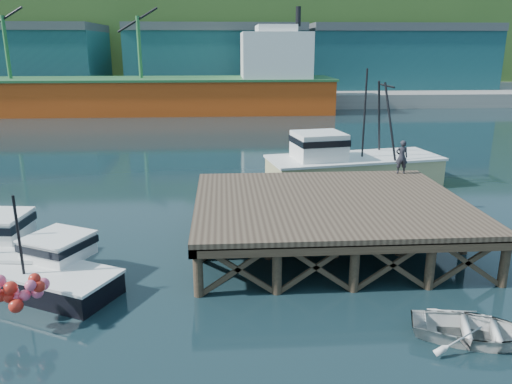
{
  "coord_description": "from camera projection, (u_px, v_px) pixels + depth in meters",
  "views": [
    {
      "loc": [
        0.79,
        -21.15,
        8.73
      ],
      "look_at": [
        2.33,
        2.0,
        1.93
      ],
      "focal_mm": 35.0,
      "sensor_mm": 36.0,
      "label": 1
    }
  ],
  "objects": [
    {
      "name": "ground",
      "position": [
        208.0,
        246.0,
        22.66
      ],
      "size": [
        300.0,
        300.0,
        0.0
      ],
      "primitive_type": "plane",
      "color": "black",
      "rests_on": "ground"
    },
    {
      "name": "wharf",
      "position": [
        330.0,
        204.0,
        22.28
      ],
      "size": [
        12.0,
        10.0,
        2.62
      ],
      "color": "brown",
      "rests_on": "ground"
    },
    {
      "name": "far_quay",
      "position": [
        218.0,
        91.0,
        89.4
      ],
      "size": [
        160.0,
        40.0,
        2.0
      ],
      "primitive_type": "cube",
      "color": "gray",
      "rests_on": "ground"
    },
    {
      "name": "warehouse_left",
      "position": [
        1.0,
        60.0,
        80.83
      ],
      "size": [
        32.0,
        16.0,
        9.0
      ],
      "primitive_type": "cube",
      "color": "#1A5257",
      "rests_on": "far_quay"
    },
    {
      "name": "warehouse_mid",
      "position": [
        217.0,
        60.0,
        83.07
      ],
      "size": [
        28.0,
        16.0,
        9.0
      ],
      "primitive_type": "cube",
      "color": "#1A5257",
      "rests_on": "far_quay"
    },
    {
      "name": "warehouse_right",
      "position": [
        393.0,
        60.0,
        84.99
      ],
      "size": [
        30.0,
        16.0,
        9.0
      ],
      "primitive_type": "cube",
      "color": "#1A5257",
      "rests_on": "far_quay"
    },
    {
      "name": "cargo_ship",
      "position": [
        153.0,
        88.0,
        67.15
      ],
      "size": [
        55.5,
        10.0,
        13.75
      ],
      "color": "#C94512",
      "rests_on": "ground"
    },
    {
      "name": "hillside",
      "position": [
        218.0,
        36.0,
        115.32
      ],
      "size": [
        220.0,
        50.0,
        22.0
      ],
      "primitive_type": "cube",
      "color": "#2D511E",
      "rests_on": "ground"
    },
    {
      "name": "boat_black",
      "position": [
        44.0,
        270.0,
        18.62
      ],
      "size": [
        6.58,
        5.53,
        3.84
      ],
      "rotation": [
        0.0,
        0.0,
        -0.47
      ],
      "color": "black",
      "rests_on": "ground"
    },
    {
      "name": "trawler",
      "position": [
        350.0,
        162.0,
        32.14
      ],
      "size": [
        11.61,
        5.84,
        7.42
      ],
      "rotation": [
        0.0,
        0.0,
        0.18
      ],
      "color": "tan",
      "rests_on": "ground"
    },
    {
      "name": "dinghy",
      "position": [
        475.0,
        329.0,
        15.27
      ],
      "size": [
        4.42,
        3.74,
        0.78
      ],
      "primitive_type": "imported",
      "rotation": [
        0.0,
        0.0,
        1.25
      ],
      "color": "silver",
      "rests_on": "ground"
    },
    {
      "name": "dockworker",
      "position": [
        402.0,
        157.0,
        26.68
      ],
      "size": [
        0.7,
        0.49,
        1.81
      ],
      "primitive_type": "imported",
      "rotation": [
        0.0,
        0.0,
        3.05
      ],
      "color": "black",
      "rests_on": "wharf"
    }
  ]
}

